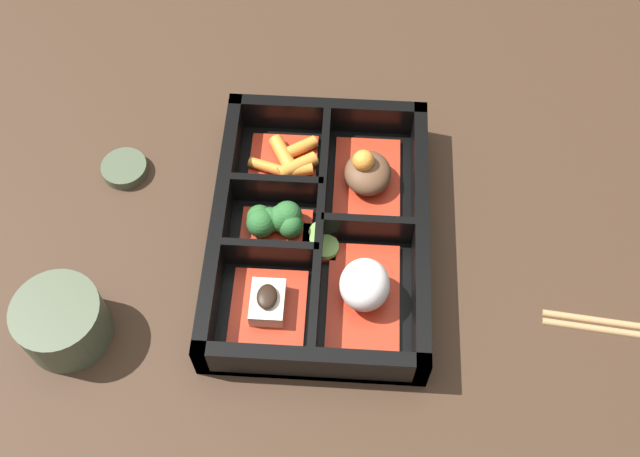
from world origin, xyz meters
TOP-DOWN VIEW (x-y plane):
  - ground_plane at (0.00, 0.00)m, footprint 3.00×3.00m
  - bento_base at (0.00, 0.00)m, footprint 0.30×0.22m
  - bento_rim at (-0.00, -0.00)m, footprint 0.30×0.22m
  - bowl_stew at (-0.07, 0.05)m, footprint 0.12×0.07m
  - bowl_rice at (0.07, 0.05)m, footprint 0.12×0.07m
  - bowl_carrots at (-0.09, -0.04)m, footprint 0.07×0.08m
  - bowl_greens at (-0.01, -0.05)m, footprint 0.06×0.07m
  - bowl_tofu at (0.08, -0.05)m, footprint 0.08×0.07m
  - bowl_pickles at (0.01, 0.00)m, footprint 0.04×0.04m
  - tea_cup at (0.12, -0.24)m, footprint 0.08×0.08m
  - sauce_dish at (-0.07, -0.22)m, footprint 0.05×0.05m

SIDE VIEW (x-z plane):
  - ground_plane at x=0.00m, z-range 0.00..0.00m
  - bento_base at x=0.00m, z-range 0.00..0.01m
  - sauce_dish at x=-0.07m, z-range 0.00..0.01m
  - bowl_pickles at x=0.01m, z-range 0.01..0.02m
  - bowl_carrots at x=-0.09m, z-range 0.01..0.03m
  - bowl_tofu at x=0.08m, z-range 0.00..0.03m
  - bento_rim at x=0.00m, z-range 0.00..0.05m
  - bowl_stew at x=-0.07m, z-range 0.00..0.05m
  - bowl_greens at x=-0.01m, z-range 0.01..0.04m
  - tea_cup at x=0.12m, z-range 0.00..0.06m
  - bowl_rice at x=0.07m, z-range 0.01..0.06m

